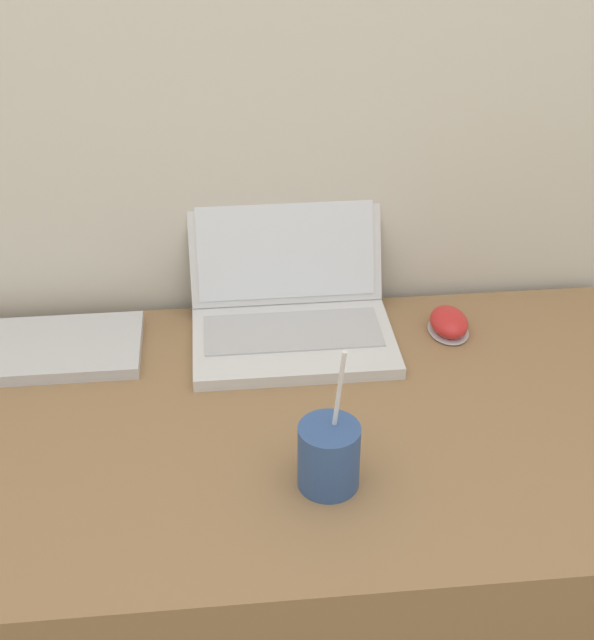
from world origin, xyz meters
The scene contains 6 objects.
wall_back centered at (0.00, 0.69, 1.25)m, with size 7.00×0.04×2.50m.
desk centered at (0.00, 0.33, 0.39)m, with size 1.25×0.65×0.77m.
laptop centered at (0.05, 0.57, 0.83)m, with size 0.32×0.30×0.24m.
drink_cup centered at (0.06, 0.19, 0.82)m, with size 0.08×0.08×0.22m.
computer_mouse centered at (0.31, 0.53, 0.79)m, with size 0.07×0.09×0.04m.
external_keyboard centered at (-0.39, 0.53, 0.78)m, with size 0.37×0.17×0.02m.
Camera 1 is at (-0.07, -0.68, 1.58)m, focal length 50.00 mm.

